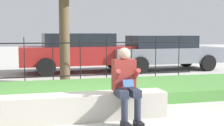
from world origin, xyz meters
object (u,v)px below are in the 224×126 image
person_seated_reader (126,82)px  car_parked_center (82,52)px  car_parked_right (164,52)px  stone_bench (81,108)px

person_seated_reader → car_parked_center: car_parked_center is taller
car_parked_right → stone_bench: bearing=-127.2°
stone_bench → person_seated_reader: size_ratio=2.40×
stone_bench → person_seated_reader: (0.72, -0.28, 0.48)m
person_seated_reader → car_parked_right: car_parked_right is taller
person_seated_reader → car_parked_center: bearing=87.5°
stone_bench → car_parked_center: size_ratio=0.63×
stone_bench → car_parked_center: car_parked_center is taller
person_seated_reader → car_parked_center: 6.76m
stone_bench → car_parked_center: bearing=81.1°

